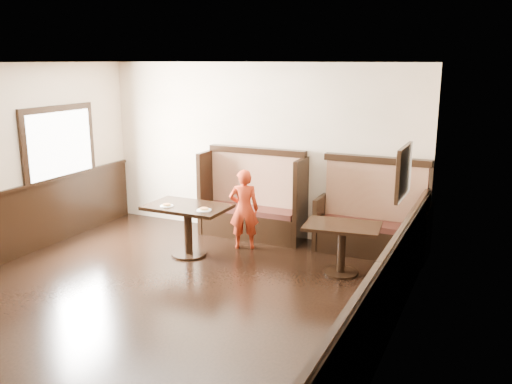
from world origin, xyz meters
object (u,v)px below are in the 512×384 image
Objects in this scene: table_neighbor at (342,237)px; child at (244,209)px; booth_main at (254,205)px; table_main at (188,217)px; booth_neighbor at (372,222)px.

child reaches higher than table_neighbor.
booth_main is 2.03m from table_neighbor.
table_main reaches higher than table_neighbor.
booth_main is 1.45× the size of table_main.
table_neighbor is 0.86× the size of child.
booth_neighbor is at bearing 73.15° from table_neighbor.
booth_main reaches higher than table_neighbor.
booth_main and booth_neighbor have the same top height.
table_main is (-2.44, -1.24, 0.11)m from booth_neighbor.
table_neighbor is at bearing -100.11° from booth_neighbor.
table_neighbor is at bearing 6.96° from table_main.
table_neighbor is at bearing 142.21° from child.
table_neighbor is 1.70m from child.
child is at bearing -78.53° from booth_main.
booth_neighbor reaches higher than table_neighbor.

